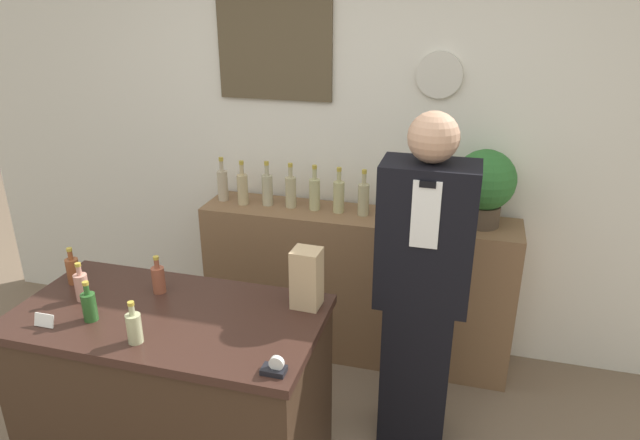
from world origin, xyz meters
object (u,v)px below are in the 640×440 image
(shopkeeper, at_px, (422,291))
(paper_bag, at_px, (307,278))
(tape_dispenser, at_px, (275,368))
(potted_plant, at_px, (485,184))

(shopkeeper, height_order, paper_bag, shopkeeper)
(shopkeeper, relative_size, tape_dispenser, 19.21)
(shopkeeper, distance_m, tape_dispenser, 0.95)
(potted_plant, xyz_separation_m, paper_bag, (-0.72, -1.03, -0.16))
(potted_plant, relative_size, tape_dispenser, 4.85)
(shopkeeper, height_order, potted_plant, shopkeeper)
(potted_plant, xyz_separation_m, tape_dispenser, (-0.70, -1.52, -0.27))
(paper_bag, bearing_deg, shopkeeper, 36.24)
(potted_plant, relative_size, paper_bag, 1.62)
(paper_bag, bearing_deg, potted_plant, 54.87)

